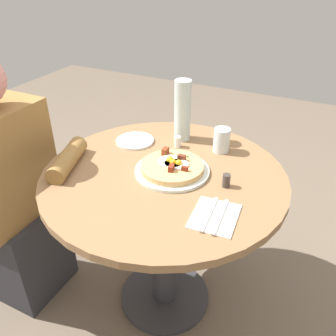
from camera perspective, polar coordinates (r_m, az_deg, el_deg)
ground_plane at (r=1.82m, az=-0.52°, el=-19.97°), size 6.00×6.00×0.00m
dining_table at (r=1.43m, az=-0.62°, el=-6.43°), size 0.93×0.93×0.71m
person_seated at (r=1.66m, az=-23.53°, el=-5.07°), size 0.41×0.48×1.14m
pizza_plate at (r=1.34m, az=0.66°, el=-0.44°), size 0.28×0.28×0.01m
breakfast_pizza at (r=1.33m, az=0.69°, el=0.30°), size 0.24×0.24×0.05m
bread_plate at (r=1.56m, az=-5.33°, el=4.39°), size 0.16×0.16×0.01m
napkin at (r=1.14m, az=7.51°, el=-7.68°), size 0.18×0.15×0.00m
fork at (r=1.13m, az=8.42°, el=-7.69°), size 0.18×0.03×0.00m
knife at (r=1.14m, az=6.65°, el=-7.30°), size 0.18×0.03×0.00m
water_glass at (r=1.48m, az=8.61°, el=4.46°), size 0.07×0.07×0.10m
water_bottle at (r=1.53m, az=2.35°, el=9.18°), size 0.07×0.07×0.27m
salt_shaker at (r=1.51m, az=1.55°, el=4.24°), size 0.03×0.03×0.05m
pepper_shaker at (r=1.27m, az=9.35°, el=-2.00°), size 0.03×0.03×0.05m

